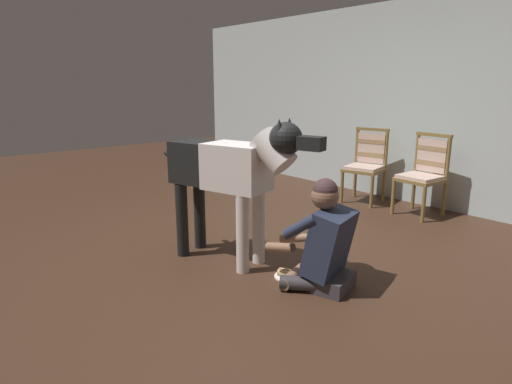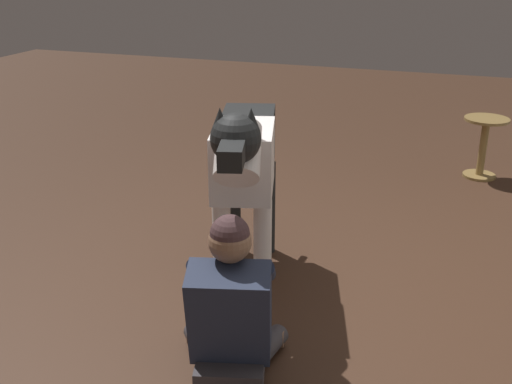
# 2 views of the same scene
# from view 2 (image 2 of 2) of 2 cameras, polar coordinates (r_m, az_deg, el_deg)

# --- Properties ---
(ground_plane) EXTENTS (15.80, 15.80, 0.00)m
(ground_plane) POSITION_cam_2_polar(r_m,az_deg,el_deg) (3.96, 1.84, -9.26)
(ground_plane) COLOR #3C2519
(person_sitting_on_floor) EXTENTS (0.73, 0.59, 0.87)m
(person_sitting_on_floor) POSITION_cam_2_polar(r_m,az_deg,el_deg) (3.12, -2.32, -10.86)
(person_sitting_on_floor) COLOR #383539
(person_sitting_on_floor) RESTS_ON ground
(large_dog) EXTENTS (1.58, 0.60, 1.30)m
(large_dog) POSITION_cam_2_polar(r_m,az_deg,el_deg) (3.71, -1.08, 2.75)
(large_dog) COLOR silver
(large_dog) RESTS_ON ground
(hot_dog_on_plate) EXTENTS (0.24, 0.24, 0.06)m
(hot_dog_on_plate) POSITION_cam_2_polar(r_m,az_deg,el_deg) (3.55, -1.76, -12.85)
(hot_dog_on_plate) COLOR white
(hot_dog_on_plate) RESTS_ON ground
(round_side_table) EXTENTS (0.41, 0.41, 0.58)m
(round_side_table) POSITION_cam_2_polar(r_m,az_deg,el_deg) (6.16, 20.35, 4.34)
(round_side_table) COLOR olive
(round_side_table) RESTS_ON ground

